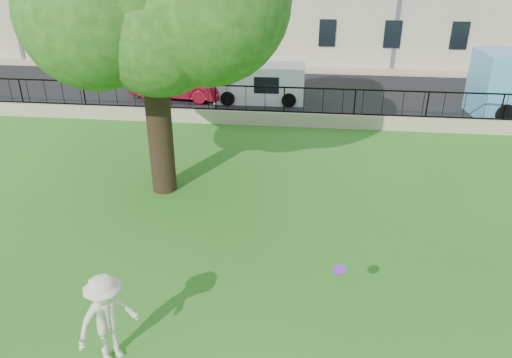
# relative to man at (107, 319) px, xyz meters

# --- Properties ---
(ground) EXTENTS (120.00, 120.00, 0.00)m
(ground) POSITION_rel_man_xyz_m (2.50, 1.83, -0.98)
(ground) COLOR #276718
(ground) RESTS_ON ground
(retaining_wall) EXTENTS (50.00, 0.40, 0.60)m
(retaining_wall) POSITION_rel_man_xyz_m (2.50, 13.83, -0.68)
(retaining_wall) COLOR tan
(retaining_wall) RESTS_ON ground
(iron_railing) EXTENTS (50.00, 0.05, 1.13)m
(iron_railing) POSITION_rel_man_xyz_m (2.50, 13.83, 0.17)
(iron_railing) COLOR black
(iron_railing) RESTS_ON retaining_wall
(street) EXTENTS (60.00, 9.00, 0.01)m
(street) POSITION_rel_man_xyz_m (2.50, 18.53, -0.98)
(street) COLOR black
(street) RESTS_ON ground
(sidewalk) EXTENTS (60.00, 1.40, 0.12)m
(sidewalk) POSITION_rel_man_xyz_m (2.50, 23.73, -0.92)
(sidewalk) COLOR tan
(sidewalk) RESTS_ON ground
(man) EXTENTS (1.38, 1.44, 1.96)m
(man) POSITION_rel_man_xyz_m (0.00, 0.00, 0.00)
(man) COLOR beige
(man) RESTS_ON ground
(frisbee) EXTENTS (0.29, 0.29, 0.12)m
(frisbee) POSITION_rel_man_xyz_m (4.38, 1.42, 0.47)
(frisbee) COLOR purple
(red_sedan) EXTENTS (4.92, 2.20, 1.57)m
(red_sedan) POSITION_rel_man_xyz_m (-3.08, 17.23, -0.20)
(red_sedan) COLOR #B5162D
(red_sedan) RESTS_ON street
(white_van) EXTENTS (4.44, 1.81, 1.85)m
(white_van) POSITION_rel_man_xyz_m (1.07, 17.23, -0.06)
(white_van) COLOR white
(white_van) RESTS_ON street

